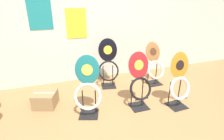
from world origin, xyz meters
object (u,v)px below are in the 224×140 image
object	(u,v)px
toilet_seat_display_teal_sax	(88,89)
toilet_seat_display_woodgrain	(155,65)
storage_box	(45,99)
toilet_seat_display_crimson_swirl	(140,83)
toilet_seat_display_jazz_black	(108,64)
toilet_seat_display_orange_sun	(179,84)

from	to	relation	value
toilet_seat_display_teal_sax	toilet_seat_display_woodgrain	bearing A→B (deg)	22.60
toilet_seat_display_woodgrain	storage_box	bearing A→B (deg)	-175.56
toilet_seat_display_crimson_swirl	storage_box	bearing A→B (deg)	159.92
toilet_seat_display_woodgrain	storage_box	size ratio (longest dim) A/B	1.94
toilet_seat_display_jazz_black	toilet_seat_display_teal_sax	xyz separation A→B (m)	(-0.59, -0.83, -0.04)
storage_box	toilet_seat_display_teal_sax	bearing A→B (deg)	-37.04
toilet_seat_display_teal_sax	storage_box	xyz separation A→B (m)	(-0.62, 0.47, -0.32)
toilet_seat_display_orange_sun	storage_box	xyz separation A→B (m)	(-2.03, 0.73, -0.29)
toilet_seat_display_crimson_swirl	toilet_seat_display_teal_sax	distance (m)	0.81
toilet_seat_display_teal_sax	toilet_seat_display_jazz_black	bearing A→B (deg)	54.47
toilet_seat_display_crimson_swirl	toilet_seat_display_teal_sax	world-z (taller)	toilet_seat_display_teal_sax
toilet_seat_display_orange_sun	toilet_seat_display_teal_sax	xyz separation A→B (m)	(-1.41, 0.26, 0.03)
toilet_seat_display_woodgrain	storage_box	xyz separation A→B (m)	(-2.14, -0.17, -0.29)
toilet_seat_display_orange_sun	toilet_seat_display_woodgrain	xyz separation A→B (m)	(0.11, 0.89, 0.00)
toilet_seat_display_woodgrain	toilet_seat_display_teal_sax	distance (m)	1.65
toilet_seat_display_jazz_black	storage_box	xyz separation A→B (m)	(-1.21, -0.36, -0.35)
toilet_seat_display_jazz_black	storage_box	size ratio (longest dim) A/B	2.19
toilet_seat_display_crimson_swirl	toilet_seat_display_jazz_black	xyz separation A→B (m)	(-0.22, 0.88, 0.04)
toilet_seat_display_woodgrain	toilet_seat_display_teal_sax	size ratio (longest dim) A/B	0.92
toilet_seat_display_jazz_black	toilet_seat_display_teal_sax	distance (m)	1.01
toilet_seat_display_woodgrain	storage_box	world-z (taller)	toilet_seat_display_woodgrain
toilet_seat_display_crimson_swirl	toilet_seat_display_woodgrain	distance (m)	0.99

